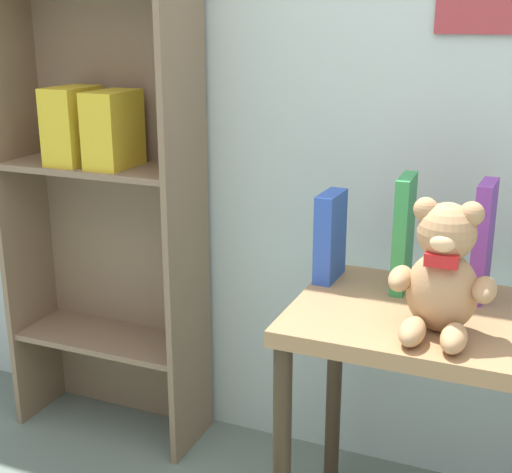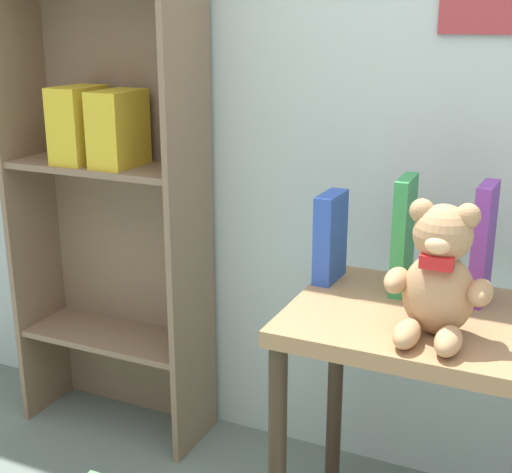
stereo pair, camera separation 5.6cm
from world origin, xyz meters
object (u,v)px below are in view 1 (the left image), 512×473
at_px(bookshelf_side, 103,130).
at_px(book_standing_blue, 330,236).
at_px(book_standing_green, 404,233).
at_px(book_standing_purple, 483,241).
at_px(display_table, 425,358).
at_px(teddy_bear, 443,274).

xyz_separation_m(bookshelf_side, book_standing_blue, (0.72, -0.14, -0.19)).
distance_m(bookshelf_side, book_standing_green, 0.92).
xyz_separation_m(book_standing_blue, book_standing_purple, (0.34, 0.01, 0.03)).
distance_m(book_standing_blue, book_standing_green, 0.17).
relative_size(bookshelf_side, book_standing_purple, 6.21).
height_order(bookshelf_side, book_standing_blue, bookshelf_side).
relative_size(book_standing_blue, book_standing_green, 0.80).
bearing_deg(book_standing_blue, book_standing_purple, 3.21).
xyz_separation_m(bookshelf_side, display_table, (0.98, -0.25, -0.40)).
height_order(bookshelf_side, teddy_bear, bookshelf_side).
bearing_deg(teddy_bear, book_standing_blue, 144.36).
bearing_deg(book_standing_blue, display_table, -22.17).
bearing_deg(teddy_bear, book_standing_purple, 76.49).
height_order(display_table, book_standing_green, book_standing_green).
distance_m(book_standing_blue, book_standing_purple, 0.35).
height_order(display_table, teddy_bear, teddy_bear).
height_order(teddy_bear, book_standing_blue, teddy_bear).
distance_m(bookshelf_side, display_table, 1.09).
distance_m(display_table, book_standing_blue, 0.36).
xyz_separation_m(bookshelf_side, book_standing_green, (0.89, -0.14, -0.16)).
height_order(bookshelf_side, display_table, bookshelf_side).
bearing_deg(bookshelf_side, book_standing_green, -8.74).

